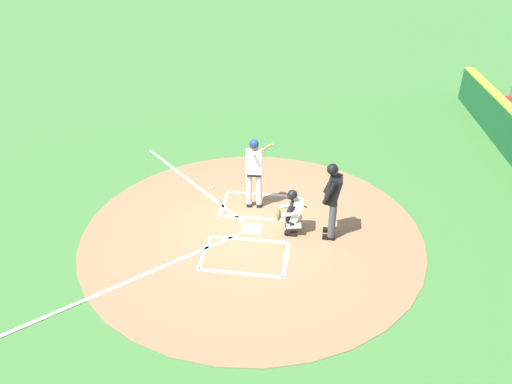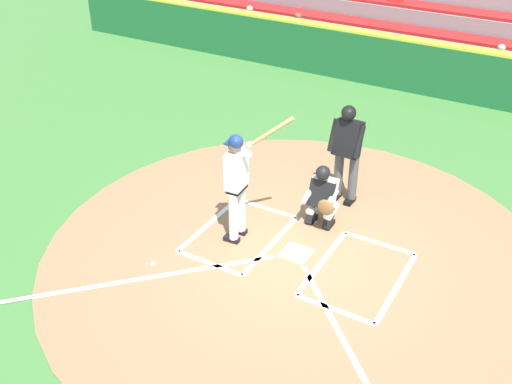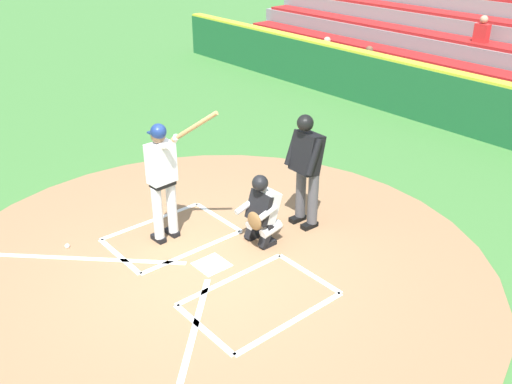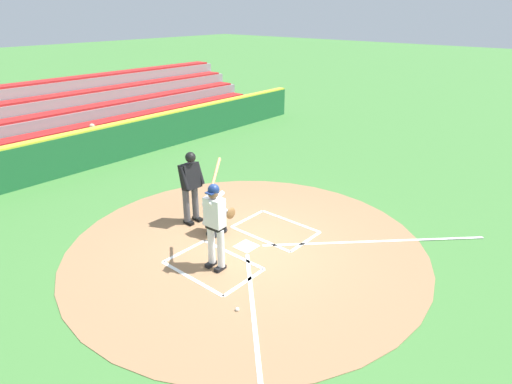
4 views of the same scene
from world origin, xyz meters
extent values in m
plane|color=#427A38|center=(0.00, 0.00, 0.00)|extent=(120.00, 120.00, 0.00)
cylinder|color=#99704C|center=(0.00, 0.00, 0.01)|extent=(8.00, 8.00, 0.01)
cube|color=white|center=(0.00, 0.00, 0.01)|extent=(0.44, 0.44, 0.01)
cube|color=white|center=(-1.05, -0.90, 0.01)|extent=(1.20, 0.08, 0.01)
cube|color=white|center=(-1.05, 0.90, 0.01)|extent=(1.20, 0.08, 0.01)
cube|color=white|center=(-0.45, 0.00, 0.01)|extent=(0.08, 1.80, 0.01)
cube|color=white|center=(-1.65, 0.00, 0.01)|extent=(0.08, 1.80, 0.01)
cube|color=white|center=(1.05, -0.90, 0.01)|extent=(1.20, 0.08, 0.01)
cube|color=white|center=(1.05, 0.90, 0.01)|extent=(1.20, 0.08, 0.01)
cube|color=white|center=(0.45, 0.00, 0.01)|extent=(0.08, 1.80, 0.01)
cube|color=white|center=(1.65, 0.00, 0.01)|extent=(0.08, 1.80, 0.01)
cube|color=white|center=(2.10, 2.10, 0.01)|extent=(3.73, 3.73, 0.01)
cube|color=white|center=(-2.10, 2.10, 0.01)|extent=(3.73, 3.73, 0.01)
cylinder|color=white|center=(1.02, 0.23, 0.50)|extent=(0.15, 0.15, 0.84)
cube|color=black|center=(1.06, 0.23, 0.04)|extent=(0.27, 0.14, 0.09)
cylinder|color=white|center=(1.03, -0.03, 0.50)|extent=(0.15, 0.15, 0.84)
cube|color=black|center=(1.07, -0.03, 0.04)|extent=(0.27, 0.14, 0.09)
cube|color=black|center=(1.03, 0.10, 0.97)|extent=(0.24, 0.35, 0.10)
cube|color=white|center=(1.03, 0.10, 1.28)|extent=(0.27, 0.41, 0.60)
sphere|color=brown|center=(1.05, 0.10, 1.69)|extent=(0.21, 0.21, 0.21)
sphere|color=navy|center=(1.03, 0.10, 1.76)|extent=(0.23, 0.23, 0.23)
cube|color=navy|center=(1.14, 0.10, 1.73)|extent=(0.12, 0.18, 0.02)
cylinder|color=white|center=(0.97, 0.11, 1.56)|extent=(0.43, 0.12, 0.21)
cylinder|color=white|center=(0.99, -0.10, 1.56)|extent=(0.27, 0.11, 0.29)
cylinder|color=#AD7F4C|center=(0.64, -0.26, 1.86)|extent=(0.67, 0.40, 0.53)
cylinder|color=#AD7F4C|center=(0.94, -0.09, 1.62)|extent=(0.10, 0.10, 0.08)
cube|color=black|center=(-0.14, -0.94, 0.04)|extent=(0.12, 0.26, 0.09)
cube|color=black|center=(-0.14, -0.90, 0.20)|extent=(0.12, 0.24, 0.37)
cylinder|color=silver|center=(-0.14, -1.00, 0.28)|extent=(0.15, 0.36, 0.21)
cube|color=black|center=(0.18, -0.94, 0.04)|extent=(0.12, 0.26, 0.09)
cube|color=black|center=(0.18, -0.90, 0.20)|extent=(0.12, 0.24, 0.37)
cylinder|color=silver|center=(0.18, -1.00, 0.28)|extent=(0.15, 0.36, 0.21)
cube|color=silver|center=(0.02, -1.01, 0.62)|extent=(0.40, 0.36, 0.52)
cube|color=black|center=(0.02, -0.90, 0.62)|extent=(0.42, 0.22, 0.46)
sphere|color=tan|center=(0.02, -0.94, 0.99)|extent=(0.21, 0.21, 0.21)
sphere|color=black|center=(0.02, -0.92, 1.01)|extent=(0.24, 0.24, 0.24)
cylinder|color=silver|center=(-0.18, -0.84, 0.60)|extent=(0.09, 0.45, 0.20)
cylinder|color=silver|center=(0.22, -0.84, 0.60)|extent=(0.09, 0.45, 0.20)
ellipsoid|color=brown|center=(-0.18, -0.64, 0.57)|extent=(0.28, 0.10, 0.28)
cylinder|color=#4C4C51|center=(-0.16, -1.86, 0.51)|extent=(0.16, 0.16, 0.86)
cube|color=black|center=(-0.16, -1.81, 0.04)|extent=(0.14, 0.28, 0.09)
cylinder|color=#4C4C51|center=(0.12, -1.87, 0.51)|extent=(0.16, 0.16, 0.86)
cube|color=black|center=(0.12, -1.82, 0.04)|extent=(0.14, 0.28, 0.09)
cube|color=black|center=(-0.02, -1.82, 1.25)|extent=(0.45, 0.38, 0.66)
sphere|color=brown|center=(-0.02, -1.78, 1.72)|extent=(0.22, 0.22, 0.22)
sphere|color=black|center=(-0.02, -1.76, 1.74)|extent=(0.25, 0.25, 0.25)
cylinder|color=black|center=(-0.25, -1.74, 1.28)|extent=(0.11, 0.29, 0.56)
cylinder|color=black|center=(0.23, -1.75, 1.28)|extent=(0.11, 0.29, 0.56)
sphere|color=white|center=(1.77, 1.38, 0.04)|extent=(0.07, 0.07, 0.07)
camera|label=1|loc=(-8.77, -1.33, 6.16)|focal=31.55mm
camera|label=2|loc=(-3.35, 7.11, 5.94)|focal=43.47mm
camera|label=3|loc=(-5.57, 3.91, 4.59)|focal=39.93mm
camera|label=4|loc=(6.26, 5.69, 4.99)|focal=30.21mm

